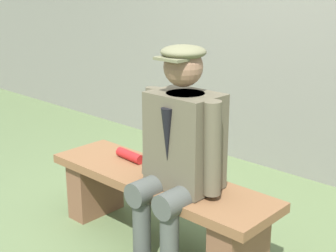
% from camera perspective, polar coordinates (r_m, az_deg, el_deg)
% --- Properties ---
extents(ground_plane, '(30.00, 30.00, 0.00)m').
position_cam_1_polar(ground_plane, '(3.30, -1.18, -13.57)').
color(ground_plane, '#5A6E44').
extents(bench, '(1.63, 0.46, 0.48)m').
position_cam_1_polar(bench, '(3.15, -1.22, -8.63)').
color(bench, brown).
rests_on(bench, ground).
extents(seated_man, '(0.57, 0.58, 1.33)m').
position_cam_1_polar(seated_man, '(2.81, 1.29, -2.56)').
color(seated_man, brown).
rests_on(seated_man, ground).
extents(rolled_magazine, '(0.23, 0.08, 0.07)m').
position_cam_1_polar(rolled_magazine, '(3.34, -4.53, -3.50)').
color(rolled_magazine, '#B21E1E').
rests_on(rolled_magazine, bench).
extents(stadium_wall, '(12.00, 0.24, 1.96)m').
position_cam_1_polar(stadium_wall, '(4.34, 15.36, 7.16)').
color(stadium_wall, gray).
rests_on(stadium_wall, ground).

